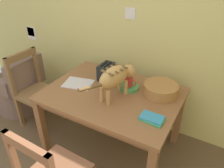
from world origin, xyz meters
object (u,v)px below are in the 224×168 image
at_px(wicker_basket, 161,89).
at_px(wooden_chair_near, 36,91).
at_px(saucer_bowl, 128,87).
at_px(coffee_mug, 129,82).
at_px(magazine, 78,83).
at_px(toaster, 106,72).
at_px(cat, 116,77).
at_px(dining_table, 112,100).
at_px(book_stack, 152,119).
at_px(wicker_armchair, 19,91).

height_order(wicker_basket, wooden_chair_near, wooden_chair_near).
distance_m(saucer_bowl, wooden_chair_near, 1.19).
height_order(coffee_mug, wicker_basket, coffee_mug).
distance_m(magazine, wicker_basket, 0.84).
distance_m(coffee_mug, wooden_chair_near, 1.21).
bearing_deg(toaster, magazine, -130.41).
bearing_deg(cat, toaster, 148.80).
bearing_deg(wicker_basket, dining_table, -153.36).
xyz_separation_m(cat, toaster, (-0.25, 0.24, -0.13)).
bearing_deg(dining_table, toaster, 131.89).
relative_size(toaster, wooden_chair_near, 0.22).
xyz_separation_m(dining_table, magazine, (-0.39, -0.02, 0.09)).
height_order(cat, book_stack, cat).
relative_size(cat, toaster, 3.41).
height_order(book_stack, wooden_chair_near, wooden_chair_near).
distance_m(coffee_mug, book_stack, 0.52).
relative_size(dining_table, wooden_chair_near, 1.39).
xyz_separation_m(book_stack, wooden_chair_near, (-1.51, 0.13, -0.29)).
xyz_separation_m(magazine, wicker_basket, (0.81, 0.23, 0.05)).
distance_m(cat, toaster, 0.37).
bearing_deg(magazine, coffee_mug, 6.20).
bearing_deg(coffee_mug, book_stack, -42.71).
distance_m(cat, coffee_mug, 0.23).
xyz_separation_m(cat, magazine, (-0.45, 0.01, -0.21)).
relative_size(saucer_bowl, wicker_armchair, 0.27).
bearing_deg(magazine, saucer_bowl, 6.34).
xyz_separation_m(saucer_bowl, coffee_mug, (0.00, 0.00, 0.06)).
relative_size(saucer_bowl, toaster, 1.05).
bearing_deg(saucer_bowl, wooden_chair_near, -169.10).
xyz_separation_m(dining_table, coffee_mug, (0.11, 0.15, 0.16)).
bearing_deg(dining_table, wooden_chair_near, -176.49).
relative_size(saucer_bowl, wooden_chair_near, 0.23).
height_order(coffee_mug, wooden_chair_near, wooden_chair_near).
bearing_deg(dining_table, wicker_armchair, 179.40).
bearing_deg(coffee_mug, toaster, 168.67).
height_order(dining_table, coffee_mug, coffee_mug).
distance_m(book_stack, wooden_chair_near, 1.55).
bearing_deg(book_stack, toaster, 148.83).
bearing_deg(wooden_chair_near, toaster, 111.02).
relative_size(saucer_bowl, wicker_basket, 0.64).
distance_m(saucer_bowl, book_stack, 0.52).
xyz_separation_m(toaster, wooden_chair_near, (-0.84, -0.28, -0.36)).
distance_m(dining_table, cat, 0.30).
bearing_deg(saucer_bowl, wicker_basket, 9.85).
distance_m(cat, wicker_basket, 0.46).
distance_m(saucer_bowl, wicker_basket, 0.32).
distance_m(saucer_bowl, toaster, 0.31).
height_order(cat, toaster, cat).
bearing_deg(wicker_armchair, saucer_bowl, -88.35).
distance_m(saucer_bowl, magazine, 0.53).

